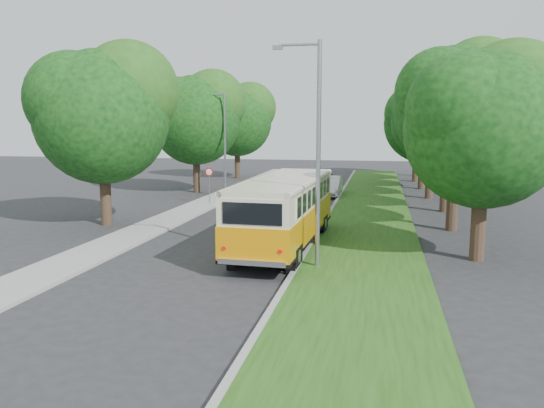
% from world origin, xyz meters
% --- Properties ---
extents(ground, '(120.00, 120.00, 0.00)m').
position_xyz_m(ground, '(0.00, 0.00, 0.00)').
color(ground, '#27272A').
rests_on(ground, ground).
extents(curb, '(0.20, 70.00, 0.15)m').
position_xyz_m(curb, '(3.60, 5.00, 0.07)').
color(curb, gray).
rests_on(curb, ground).
extents(grass_verge, '(4.50, 70.00, 0.13)m').
position_xyz_m(grass_verge, '(5.95, 5.00, 0.07)').
color(grass_verge, '#204813').
rests_on(grass_verge, ground).
extents(sidewalk, '(2.20, 70.00, 0.12)m').
position_xyz_m(sidewalk, '(-4.80, 5.00, 0.06)').
color(sidewalk, gray).
rests_on(sidewalk, ground).
extents(treeline, '(24.27, 41.91, 9.46)m').
position_xyz_m(treeline, '(3.15, 17.99, 5.93)').
color(treeline, '#332319').
rests_on(treeline, ground).
extents(lamppost_near, '(1.71, 0.16, 8.00)m').
position_xyz_m(lamppost_near, '(4.21, -2.50, 4.37)').
color(lamppost_near, gray).
rests_on(lamppost_near, ground).
extents(lamppost_far, '(1.71, 0.16, 7.50)m').
position_xyz_m(lamppost_far, '(-4.70, 16.00, 4.12)').
color(lamppost_far, gray).
rests_on(lamppost_far, ground).
extents(warning_sign, '(0.56, 0.10, 2.50)m').
position_xyz_m(warning_sign, '(-4.50, 11.98, 1.71)').
color(warning_sign, gray).
rests_on(warning_sign, ground).
extents(vintage_bus, '(3.02, 10.30, 3.03)m').
position_xyz_m(vintage_bus, '(2.57, 0.57, 1.52)').
color(vintage_bus, orange).
rests_on(vintage_bus, ground).
extents(car_silver, '(2.13, 4.10, 1.33)m').
position_xyz_m(car_silver, '(2.35, 11.53, 0.67)').
color(car_silver, '#BCBCC1').
rests_on(car_silver, ground).
extents(car_white, '(1.57, 4.42, 1.45)m').
position_xyz_m(car_white, '(2.85, 17.87, 0.73)').
color(car_white, silver).
rests_on(car_white, ground).
extents(car_blue, '(3.20, 4.94, 1.33)m').
position_xyz_m(car_blue, '(1.53, 21.44, 0.67)').
color(car_blue, navy).
rests_on(car_blue, ground).
extents(car_grey, '(2.60, 4.97, 1.34)m').
position_xyz_m(car_grey, '(1.16, 24.23, 0.67)').
color(car_grey, '#585B60').
rests_on(car_grey, ground).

